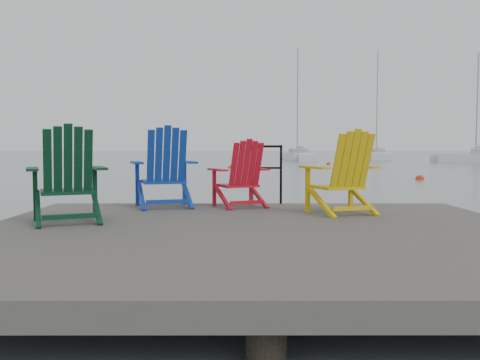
{
  "coord_description": "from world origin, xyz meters",
  "views": [
    {
      "loc": [
        -0.17,
        -5.31,
        1.37
      ],
      "look_at": [
        -0.16,
        2.68,
        0.85
      ],
      "focal_mm": 38.0,
      "sensor_mm": 36.0,
      "label": 1
    }
  ],
  "objects_px": {
    "handrail": "(267,168)",
    "buoy_d": "(328,164)",
    "chair_red": "(241,174)",
    "sailboat_mid": "(376,156)",
    "sailboat_near": "(298,157)",
    "buoy_c": "(366,169)",
    "chair_green": "(67,176)",
    "buoy_b": "(231,168)",
    "chair_yellow": "(343,173)",
    "buoy_a": "(420,179)",
    "sailboat_far": "(480,158)",
    "chair_blue": "(165,168)"
  },
  "relations": [
    {
      "from": "sailboat_mid",
      "to": "chair_yellow",
      "type": "bearing_deg",
      "value": -94.27
    },
    {
      "from": "chair_red",
      "to": "sailboat_mid",
      "type": "xyz_separation_m",
      "value": [
        15.8,
        51.24,
        -0.62
      ]
    },
    {
      "from": "buoy_b",
      "to": "buoy_d",
      "type": "height_order",
      "value": "buoy_b"
    },
    {
      "from": "handrail",
      "to": "sailboat_mid",
      "type": "bearing_deg",
      "value": 73.12
    },
    {
      "from": "handrail",
      "to": "chair_yellow",
      "type": "distance_m",
      "value": 1.54
    },
    {
      "from": "handrail",
      "to": "sailboat_near",
      "type": "height_order",
      "value": "sailboat_near"
    },
    {
      "from": "handrail",
      "to": "buoy_d",
      "type": "distance_m",
      "value": 33.53
    },
    {
      "from": "chair_red",
      "to": "sailboat_near",
      "type": "distance_m",
      "value": 46.71
    },
    {
      "from": "chair_green",
      "to": "buoy_a",
      "type": "xyz_separation_m",
      "value": [
        9.65,
        15.79,
        -1.05
      ]
    },
    {
      "from": "chair_blue",
      "to": "sailboat_far",
      "type": "bearing_deg",
      "value": 42.77
    },
    {
      "from": "buoy_a",
      "to": "chair_yellow",
      "type": "bearing_deg",
      "value": -112.9
    },
    {
      "from": "chair_green",
      "to": "buoy_b",
      "type": "height_order",
      "value": "chair_green"
    },
    {
      "from": "chair_green",
      "to": "chair_blue",
      "type": "distance_m",
      "value": 1.75
    },
    {
      "from": "chair_green",
      "to": "sailboat_mid",
      "type": "bearing_deg",
      "value": 49.23
    },
    {
      "from": "chair_red",
      "to": "sailboat_far",
      "type": "height_order",
      "value": "sailboat_far"
    },
    {
      "from": "handrail",
      "to": "buoy_b",
      "type": "relative_size",
      "value": 2.25
    },
    {
      "from": "chair_blue",
      "to": "sailboat_near",
      "type": "distance_m",
      "value": 46.89
    },
    {
      "from": "handrail",
      "to": "buoy_b",
      "type": "xyz_separation_m",
      "value": [
        -0.98,
        25.77,
        -1.04
      ]
    },
    {
      "from": "chair_yellow",
      "to": "sailboat_far",
      "type": "bearing_deg",
      "value": 42.63
    },
    {
      "from": "sailboat_near",
      "to": "sailboat_mid",
      "type": "xyz_separation_m",
      "value": [
        9.64,
        4.95,
        -0.0
      ]
    },
    {
      "from": "handrail",
      "to": "sailboat_near",
      "type": "xyz_separation_m",
      "value": [
        5.77,
        45.83,
        -0.69
      ]
    },
    {
      "from": "buoy_b",
      "to": "buoy_d",
      "type": "distance_m",
      "value": 10.45
    },
    {
      "from": "buoy_c",
      "to": "buoy_d",
      "type": "bearing_deg",
      "value": 96.57
    },
    {
      "from": "chair_green",
      "to": "buoy_c",
      "type": "xyz_separation_m",
      "value": [
        10.04,
        26.66,
        -1.05
      ]
    },
    {
      "from": "buoy_d",
      "to": "chair_yellow",
      "type": "bearing_deg",
      "value": -99.66
    },
    {
      "from": "sailboat_mid",
      "to": "buoy_c",
      "type": "bearing_deg",
      "value": -95.21
    },
    {
      "from": "sailboat_mid",
      "to": "buoy_b",
      "type": "relative_size",
      "value": 31.79
    },
    {
      "from": "handrail",
      "to": "buoy_b",
      "type": "bearing_deg",
      "value": 92.18
    },
    {
      "from": "buoy_b",
      "to": "handrail",
      "type": "bearing_deg",
      "value": -87.82
    },
    {
      "from": "buoy_a",
      "to": "sailboat_near",
      "type": "bearing_deg",
      "value": 92.69
    },
    {
      "from": "handrail",
      "to": "chair_blue",
      "type": "bearing_deg",
      "value": -161.73
    },
    {
      "from": "chair_green",
      "to": "sailboat_far",
      "type": "xyz_separation_m",
      "value": [
        23.86,
        40.31,
        -0.69
      ]
    },
    {
      "from": "buoy_c",
      "to": "buoy_d",
      "type": "height_order",
      "value": "buoy_c"
    },
    {
      "from": "chair_blue",
      "to": "buoy_d",
      "type": "distance_m",
      "value": 34.34
    },
    {
      "from": "handrail",
      "to": "sailboat_near",
      "type": "relative_size",
      "value": 0.07
    },
    {
      "from": "chair_blue",
      "to": "chair_yellow",
      "type": "height_order",
      "value": "chair_blue"
    },
    {
      "from": "buoy_c",
      "to": "buoy_d",
      "type": "relative_size",
      "value": 1.09
    },
    {
      "from": "chair_green",
      "to": "sailboat_near",
      "type": "height_order",
      "value": "sailboat_near"
    },
    {
      "from": "buoy_b",
      "to": "buoy_d",
      "type": "bearing_deg",
      "value": 42.49
    },
    {
      "from": "chair_yellow",
      "to": "buoy_a",
      "type": "height_order",
      "value": "chair_yellow"
    },
    {
      "from": "buoy_a",
      "to": "buoy_d",
      "type": "bearing_deg",
      "value": 91.64
    },
    {
      "from": "chair_blue",
      "to": "sailboat_far",
      "type": "relative_size",
      "value": 0.11
    },
    {
      "from": "chair_green",
      "to": "sailboat_mid",
      "type": "height_order",
      "value": "sailboat_mid"
    },
    {
      "from": "sailboat_near",
      "to": "buoy_c",
      "type": "distance_m",
      "value": 21.27
    },
    {
      "from": "buoy_a",
      "to": "handrail",
      "type": "bearing_deg",
      "value": -117.81
    },
    {
      "from": "chair_red",
      "to": "sailboat_far",
      "type": "relative_size",
      "value": 0.09
    },
    {
      "from": "sailboat_near",
      "to": "sailboat_far",
      "type": "relative_size",
      "value": 1.19
    },
    {
      "from": "sailboat_mid",
      "to": "buoy_a",
      "type": "relative_size",
      "value": 33.43
    },
    {
      "from": "buoy_d",
      "to": "buoy_a",
      "type": "bearing_deg",
      "value": -88.36
    },
    {
      "from": "buoy_c",
      "to": "buoy_d",
      "type": "xyz_separation_m",
      "value": [
        -0.94,
        8.18,
        0.0
      ]
    }
  ]
}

